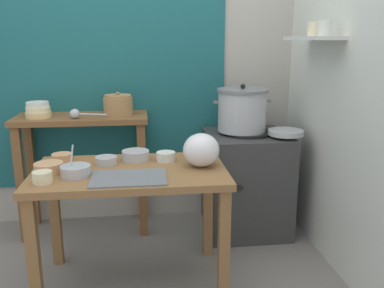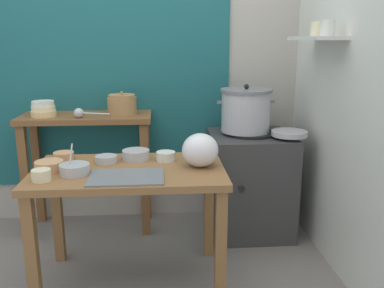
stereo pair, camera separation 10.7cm
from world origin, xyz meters
name	(u,v)px [view 1 (the left image)]	position (x,y,z in m)	size (l,w,h in m)	color
ground_plane	(123,287)	(0.00, 0.00, 0.00)	(9.00, 9.00, 0.00)	gray
wall_back	(133,58)	(0.08, 1.10, 1.30)	(4.40, 0.12, 2.60)	#B2ADA3
wall_right	(347,63)	(1.40, 0.20, 1.30)	(0.30, 3.20, 2.60)	silver
prep_table	(131,187)	(0.07, 0.06, 0.61)	(1.10, 0.66, 0.72)	olive
back_shelf_table	(83,145)	(-0.30, 0.83, 0.68)	(0.96, 0.40, 0.90)	brown
stove_block	(246,182)	(0.92, 0.70, 0.38)	(0.60, 0.61, 0.78)	#383838
steamer_pot	(242,110)	(0.88, 0.72, 0.94)	(0.43, 0.38, 0.35)	#B7BABF
clay_pot	(118,105)	(-0.03, 0.83, 0.97)	(0.21, 0.21, 0.17)	#A37A4C
bowl_stack_enamel	(38,110)	(-0.59, 0.80, 0.95)	(0.18, 0.18, 0.11)	#E5C684
ladle	(76,114)	(-0.31, 0.71, 0.94)	(0.26, 0.10, 0.07)	#B7BABF
serving_tray	(129,178)	(0.07, -0.11, 0.72)	(0.40, 0.28, 0.01)	slate
plastic_bag	(201,150)	(0.48, 0.07, 0.82)	(0.21, 0.21, 0.20)	white
wide_pan	(286,132)	(1.16, 0.55, 0.80)	(0.25, 0.25, 0.04)	#B7BABF
prep_bowl_0	(49,167)	(-0.38, 0.05, 0.75)	(0.16, 0.16, 0.06)	tan
prep_bowl_1	(76,170)	(-0.22, -0.03, 0.75)	(0.16, 0.16, 0.17)	#B7BABF
prep_bowl_2	(166,156)	(0.28, 0.20, 0.75)	(0.12, 0.12, 0.06)	silver
prep_bowl_3	(62,157)	(-0.34, 0.27, 0.75)	(0.12, 0.12, 0.05)	tan
prep_bowl_4	(136,155)	(0.10, 0.24, 0.75)	(0.17, 0.17, 0.06)	#B7BABF
prep_bowl_5	(106,160)	(-0.07, 0.18, 0.75)	(0.13, 0.13, 0.05)	#B7BABF
prep_bowl_6	(42,177)	(-0.37, -0.13, 0.75)	(0.10, 0.10, 0.06)	beige
prep_bowl_7	(198,152)	(0.49, 0.27, 0.75)	(0.14, 0.14, 0.06)	#B7BABF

